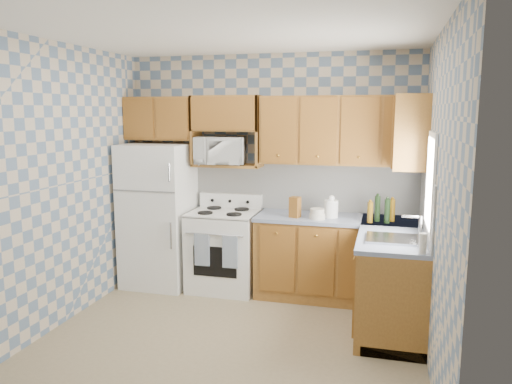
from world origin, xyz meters
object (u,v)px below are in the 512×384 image
refrigerator (159,215)px  microwave (221,150)px  stove_body (224,251)px  electric_kettle (331,209)px

refrigerator → microwave: 1.07m
stove_body → microwave: size_ratio=1.58×
microwave → electric_kettle: microwave is taller
microwave → electric_kettle: (1.30, -0.14, -0.59)m
refrigerator → microwave: (0.73, 0.16, 0.77)m
refrigerator → stove_body: refrigerator is taller
stove_body → microwave: microwave is taller
refrigerator → electric_kettle: (2.03, 0.02, 0.17)m
refrigerator → electric_kettle: 2.04m
refrigerator → stove_body: 0.89m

